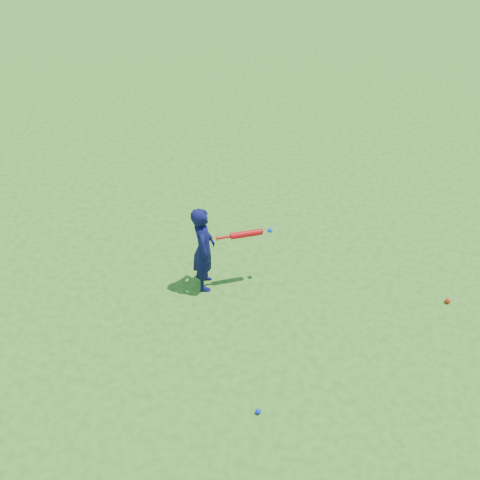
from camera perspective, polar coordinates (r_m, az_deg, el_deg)
The scene contains 5 objects.
ground at distance 7.40m, azimuth -8.47°, elevation -5.92°, with size 80.00×80.00×0.00m, color #2F6F1A.
child at distance 7.11m, azimuth -3.91°, elevation -0.96°, with size 0.46×0.30×1.26m, color #0D0E40.
ground_ball_red at distance 7.71m, azimuth 21.28°, elevation -6.07°, with size 0.07×0.07×0.07m, color red.
ground_ball_blue at distance 6.06m, azimuth 1.94°, elevation -17.81°, with size 0.06×0.06×0.06m, color #0C24D0.
bat_swing at distance 7.07m, azimuth 0.86°, elevation 0.67°, with size 0.69×0.42×0.09m.
Camera 1 is at (2.44, -4.90, 4.97)m, focal length 40.00 mm.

